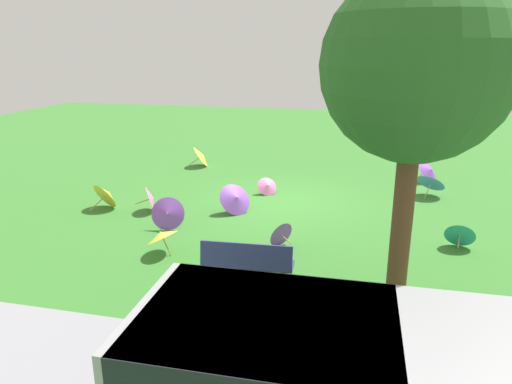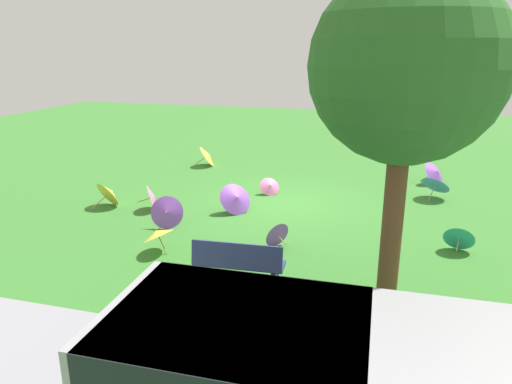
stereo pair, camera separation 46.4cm
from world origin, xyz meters
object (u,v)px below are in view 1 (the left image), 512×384
at_px(park_bench, 247,264).
at_px(parasol_purple_3, 168,214).
at_px(parasol_yellow_0, 202,156).
at_px(parasol_pink_1, 268,186).
at_px(parasol_yellow_2, 161,235).
at_px(parasol_purple_2, 236,199).
at_px(van_dark, 341,379).
at_px(shade_tree, 417,68).
at_px(parasol_blue_0, 432,181).
at_px(parasol_pink_0, 152,199).
at_px(parasol_teal_1, 460,233).
at_px(parasol_purple_0, 280,233).
at_px(parasol_yellow_3, 107,194).
at_px(parasol_purple_1, 430,171).

bearing_deg(park_bench, parasol_purple_3, -42.83).
distance_m(parasol_yellow_0, parasol_purple_3, 6.07).
distance_m(parasol_pink_1, parasol_yellow_2, 4.68).
bearing_deg(parasol_purple_2, van_dark, 113.53).
bearing_deg(shade_tree, van_dark, 77.60).
xyz_separation_m(parasol_purple_2, parasol_purple_3, (1.25, 1.44, -0.01)).
distance_m(van_dark, parasol_blue_0, 9.84).
distance_m(parasol_pink_0, parasol_purple_2, 2.20).
bearing_deg(parasol_purple_3, parasol_teal_1, -176.00).
xyz_separation_m(parasol_pink_0, parasol_purple_2, (-2.17, -0.36, 0.05)).
xyz_separation_m(park_bench, parasol_purple_2, (1.25, -3.76, -0.07)).
height_order(parasol_yellow_0, parasol_pink_1, parasol_yellow_0).
xyz_separation_m(parasol_teal_1, parasol_pink_0, (7.37, -0.63, 0.03)).
distance_m(parasol_purple_0, parasol_purple_3, 2.75).
bearing_deg(parasol_yellow_2, parasol_blue_0, -137.21).
xyz_separation_m(van_dark, parasol_yellow_0, (5.55, -11.49, -0.54)).
height_order(parasol_yellow_2, parasol_yellow_3, parasol_yellow_3).
bearing_deg(park_bench, parasol_yellow_0, -65.55).
bearing_deg(parasol_blue_0, parasol_yellow_3, 19.78).
relative_size(parasol_purple_2, parasol_yellow_3, 1.14).
relative_size(park_bench, shade_tree, 0.31).
distance_m(parasol_teal_1, parasol_pink_0, 7.39).
bearing_deg(parasol_purple_0, park_bench, 83.69).
distance_m(van_dark, parasol_teal_1, 6.40).
bearing_deg(parasol_blue_0, parasol_yellow_2, 42.79).
distance_m(parasol_blue_0, parasol_purple_3, 7.48).
bearing_deg(parasol_pink_0, parasol_purple_2, -170.63).
height_order(parasol_yellow_0, parasol_purple_3, parasol_purple_3).
bearing_deg(parasol_yellow_3, parasol_purple_3, 154.08).
bearing_deg(van_dark, parasol_purple_2, -66.47).
relative_size(parasol_teal_1, parasol_purple_3, 0.83).
xyz_separation_m(parasol_pink_0, parasol_purple_1, (-7.29, -4.55, 0.03)).
bearing_deg(parasol_purple_1, parasol_yellow_2, 49.41).
distance_m(van_dark, shade_tree, 4.46).
bearing_deg(parasol_purple_2, shade_tree, 135.81).
bearing_deg(parasol_yellow_0, van_dark, 115.78).
xyz_separation_m(park_bench, parasol_yellow_0, (3.76, -8.26, -0.09)).
bearing_deg(parasol_pink_1, parasol_purple_1, -152.48).
height_order(parasol_blue_0, parasol_purple_3, parasol_purple_3).
xyz_separation_m(parasol_purple_0, parasol_yellow_0, (3.97, -6.32, 0.08)).
bearing_deg(van_dark, parasol_teal_1, -109.81).
distance_m(park_bench, parasol_yellow_2, 2.30).
distance_m(parasol_pink_0, parasol_pink_1, 3.36).
height_order(shade_tree, parasol_purple_2, shade_tree).
bearing_deg(parasol_purple_3, parasol_pink_0, -49.83).
height_order(parasol_blue_0, parasol_purple_1, parasol_blue_0).
height_order(parasol_teal_1, parasol_purple_2, parasol_purple_2).
relative_size(parasol_purple_1, parasol_pink_1, 1.39).
distance_m(parasol_yellow_0, parasol_pink_1, 4.04).
distance_m(parasol_teal_1, parasol_yellow_3, 8.64).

